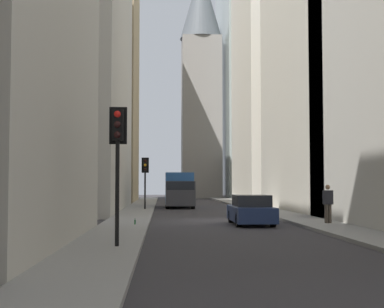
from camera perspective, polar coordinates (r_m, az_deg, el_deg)
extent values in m
plane|color=#302D30|center=(29.08, 2.42, -6.95)|extent=(135.00, 135.00, 0.00)
cube|color=gray|center=(28.99, -6.54, -6.81)|extent=(90.00, 2.20, 0.14)
cube|color=gray|center=(29.84, 11.11, -6.66)|extent=(90.00, 2.20, 0.14)
cube|color=beige|center=(61.38, 9.72, 9.84)|extent=(14.82, 10.00, 31.34)
cube|color=beige|center=(39.94, 16.69, 7.56)|extent=(18.02, 10.00, 18.51)
cube|color=#B7B2A5|center=(41.48, -14.12, 10.68)|extent=(19.41, 10.00, 23.56)
cube|color=#9E8966|center=(60.31, -10.61, 9.37)|extent=(12.93, 10.00, 29.88)
cube|color=gray|center=(74.76, 0.96, 3.77)|extent=(5.28, 5.28, 21.85)
cone|color=#474C51|center=(78.32, 0.95, 15.48)|extent=(5.81, 5.81, 10.17)
cube|color=#285699|center=(45.42, -1.35, -3.63)|extent=(4.60, 2.25, 2.60)
cube|color=#38383D|center=(42.23, -1.22, -4.15)|extent=(1.90, 2.25, 1.90)
cube|color=black|center=(42.22, -1.22, -3.33)|extent=(1.92, 2.09, 0.64)
cylinder|color=black|center=(42.29, 0.11, -5.16)|extent=(0.88, 0.28, 0.88)
cylinder|color=black|center=(42.22, -2.57, -5.16)|extent=(0.88, 0.28, 0.88)
cylinder|color=black|center=(46.88, -0.20, -4.96)|extent=(0.88, 0.28, 0.88)
cylinder|color=black|center=(46.82, -2.62, -4.96)|extent=(0.88, 0.28, 0.88)
cube|color=navy|center=(26.08, 6.17, -6.22)|extent=(4.30, 1.78, 0.70)
cube|color=black|center=(25.86, 6.23, -4.87)|extent=(2.10, 1.58, 0.54)
cylinder|color=black|center=(27.56, 7.33, -6.47)|extent=(0.64, 0.22, 0.64)
cylinder|color=black|center=(27.32, 4.09, -6.52)|extent=(0.64, 0.22, 0.64)
cylinder|color=black|center=(24.91, 8.46, -6.82)|extent=(0.64, 0.22, 0.64)
cylinder|color=black|center=(24.65, 4.87, -6.88)|extent=(0.64, 0.22, 0.64)
cylinder|color=black|center=(15.98, -7.82, -4.06)|extent=(0.12, 0.12, 3.06)
cube|color=black|center=(16.07, -7.77, 3.02)|extent=(0.28, 0.32, 0.90)
cube|color=black|center=(16.22, -7.72, 2.96)|extent=(0.03, 0.52, 1.10)
sphere|color=red|center=(15.95, -7.81, 4.15)|extent=(0.20, 0.20, 0.20)
sphere|color=black|center=(15.91, -7.81, 3.08)|extent=(0.20, 0.20, 0.20)
sphere|color=black|center=(15.88, -7.82, 2.01)|extent=(0.20, 0.20, 0.20)
cylinder|color=black|center=(39.38, -4.93, -3.78)|extent=(0.12, 0.12, 2.69)
cube|color=black|center=(39.40, -4.92, -1.16)|extent=(0.28, 0.32, 0.90)
cube|color=black|center=(39.55, -4.91, -1.17)|extent=(0.03, 0.52, 1.10)
sphere|color=black|center=(39.25, -4.92, -0.72)|extent=(0.20, 0.20, 0.20)
sphere|color=orange|center=(39.24, -4.92, -1.15)|extent=(0.20, 0.20, 0.20)
sphere|color=black|center=(39.23, -4.93, -1.59)|extent=(0.20, 0.20, 0.20)
cylinder|color=#473D33|center=(25.92, 14.21, -6.07)|extent=(0.16, 0.16, 0.85)
cylinder|color=#473D33|center=(25.87, 13.85, -6.08)|extent=(0.16, 0.16, 0.85)
cube|color=#232328|center=(25.86, 14.01, -4.42)|extent=(0.26, 0.44, 0.64)
sphere|color=#936B4C|center=(25.85, 13.99, -3.37)|extent=(0.22, 0.22, 0.22)
cylinder|color=#236033|center=(24.45, -5.98, -7.10)|extent=(0.07, 0.07, 0.20)
cylinder|color=#236033|center=(24.44, -5.98, -6.78)|extent=(0.03, 0.03, 0.07)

